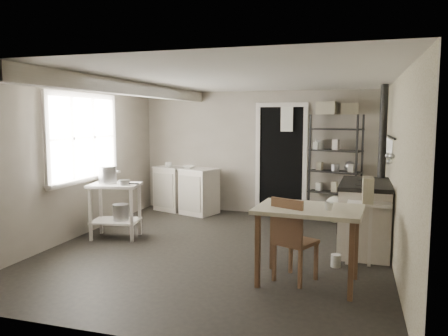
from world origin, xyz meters
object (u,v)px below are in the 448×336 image
(work_table, at_px, (308,249))
(chair, at_px, (296,238))
(prep_table, at_px, (116,212))
(stockpot, at_px, (108,176))
(stove, at_px, (365,219))
(flour_sack, at_px, (335,209))
(base_cabinets, at_px, (186,188))
(shelf_rack, at_px, (335,167))

(work_table, relative_size, chair, 1.17)
(prep_table, relative_size, stockpot, 2.87)
(stove, height_order, flour_sack, stove)
(base_cabinets, relative_size, stove, 1.10)
(work_table, distance_m, flour_sack, 2.95)
(stove, xyz_separation_m, work_table, (-0.61, -1.44, -0.06))
(stove, bearing_deg, prep_table, -171.05)
(work_table, bearing_deg, chair, 162.65)
(prep_table, relative_size, chair, 0.87)
(work_table, bearing_deg, stockpot, 161.67)
(shelf_rack, height_order, flour_sack, shelf_rack)
(shelf_rack, relative_size, stove, 1.56)
(stove, height_order, chair, chair)
(base_cabinets, bearing_deg, shelf_rack, 20.96)
(shelf_rack, height_order, chair, shelf_rack)
(stockpot, bearing_deg, work_table, -18.33)
(prep_table, distance_m, flour_sack, 3.67)
(prep_table, height_order, base_cabinets, base_cabinets)
(prep_table, distance_m, shelf_rack, 3.81)
(stove, bearing_deg, shelf_rack, 107.88)
(shelf_rack, xyz_separation_m, work_table, (-0.13, -3.17, -0.57))
(stockpot, height_order, work_table, stockpot)
(work_table, bearing_deg, flour_sack, 86.98)
(prep_table, xyz_separation_m, base_cabinets, (0.33, 2.03, 0.06))
(prep_table, height_order, shelf_rack, shelf_rack)
(stockpot, distance_m, shelf_rack, 3.87)
(shelf_rack, xyz_separation_m, chair, (-0.27, -3.12, -0.46))
(stockpot, relative_size, chair, 0.30)
(flour_sack, bearing_deg, shelf_rack, 96.74)
(base_cabinets, relative_size, chair, 1.38)
(stockpot, height_order, flour_sack, stockpot)
(shelf_rack, distance_m, stove, 1.87)
(stockpot, xyz_separation_m, stove, (3.70, 0.42, -0.50))
(base_cabinets, distance_m, work_table, 4.03)
(stockpot, bearing_deg, prep_table, -3.03)
(base_cabinets, bearing_deg, prep_table, -80.88)
(prep_table, bearing_deg, stove, 6.73)
(base_cabinets, distance_m, chair, 3.90)
(prep_table, relative_size, flour_sack, 1.77)
(prep_table, bearing_deg, chair, -18.99)
(base_cabinets, height_order, flour_sack, base_cabinets)
(prep_table, xyz_separation_m, shelf_rack, (3.10, 2.15, 0.55))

